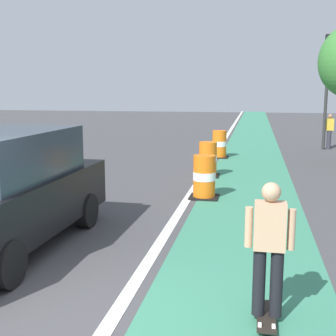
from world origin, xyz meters
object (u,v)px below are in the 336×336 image
at_px(traffic_barrel_front, 204,177).
at_px(pedestrian_crossing, 329,130).
at_px(traffic_light_corner, 328,71).
at_px(parked_suv_nearest, 7,190).
at_px(traffic_barrel_mid, 208,160).
at_px(skateboarder_on_lane, 269,248).
at_px(traffic_barrel_back, 219,144).

relative_size(traffic_barrel_front, pedestrian_crossing, 0.68).
bearing_deg(traffic_light_corner, parked_suv_nearest, -116.20).
height_order(traffic_barrel_front, traffic_barrel_mid, same).
bearing_deg(traffic_barrel_front, traffic_barrel_mid, 94.19).
xyz_separation_m(traffic_barrel_front, pedestrian_crossing, (4.57, 10.53, 0.33)).
height_order(skateboarder_on_lane, traffic_barrel_mid, skateboarder_on_lane).
distance_m(traffic_barrel_front, pedestrian_crossing, 11.48).
relative_size(skateboarder_on_lane, traffic_barrel_mid, 1.55).
xyz_separation_m(parked_suv_nearest, pedestrian_crossing, (7.46, 14.85, -0.17)).
relative_size(traffic_light_corner, pedestrian_crossing, 3.17).
height_order(traffic_barrel_mid, traffic_barrel_back, same).
relative_size(traffic_barrel_back, traffic_light_corner, 0.21).
bearing_deg(traffic_barrel_back, traffic_barrel_front, -88.60).
bearing_deg(traffic_barrel_back, parked_suv_nearest, -103.59).
relative_size(skateboarder_on_lane, traffic_barrel_back, 1.55).
bearing_deg(pedestrian_crossing, traffic_barrel_front, -113.48).
bearing_deg(skateboarder_on_lane, traffic_barrel_mid, 100.39).
height_order(traffic_barrel_back, traffic_light_corner, traffic_light_corner).
distance_m(skateboarder_on_lane, parked_suv_nearest, 4.64).
relative_size(parked_suv_nearest, traffic_barrel_front, 4.25).
xyz_separation_m(skateboarder_on_lane, parked_suv_nearest, (-4.31, 1.71, 0.12)).
height_order(traffic_barrel_mid, pedestrian_crossing, pedestrian_crossing).
xyz_separation_m(skateboarder_on_lane, traffic_barrel_back, (-1.59, 12.96, -0.38)).
bearing_deg(traffic_light_corner, pedestrian_crossing, 38.88).
bearing_deg(traffic_light_corner, traffic_barrel_mid, -121.36).
bearing_deg(traffic_barrel_back, skateboarder_on_lane, -82.99).
distance_m(skateboarder_on_lane, pedestrian_crossing, 16.86).
height_order(parked_suv_nearest, traffic_barrel_front, parked_suv_nearest).
relative_size(traffic_barrel_front, traffic_barrel_mid, 1.00).
xyz_separation_m(skateboarder_on_lane, traffic_barrel_front, (-1.42, 6.03, -0.38)).
bearing_deg(pedestrian_crossing, skateboarder_on_lane, -100.77).
distance_m(parked_suv_nearest, traffic_barrel_front, 5.22).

